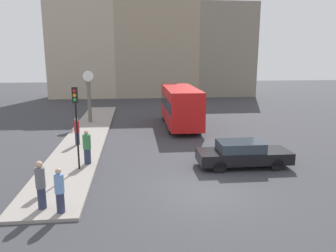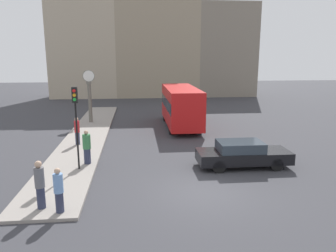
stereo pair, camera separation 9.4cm
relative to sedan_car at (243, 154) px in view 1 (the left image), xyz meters
name	(u,v)px [view 1 (the left image)]	position (x,y,z in m)	size (l,w,h in m)	color
ground_plane	(203,192)	(-2.71, -3.04, -0.70)	(120.00, 120.00, 0.00)	#38383D
sidewalk_corner	(87,135)	(-9.01, 7.61, -0.64)	(2.83, 25.31, 0.13)	gray
building_row	(147,34)	(-3.66, 30.83, 7.90)	(28.24, 5.00, 18.59)	#B7A88E
sedan_car	(243,154)	(0.00, 0.00, 0.00)	(4.80, 1.76, 1.37)	black
bus_distant	(181,105)	(-1.86, 10.05, 1.10)	(2.45, 7.95, 3.19)	red
traffic_light_near	(76,112)	(-8.39, 0.15, 2.36)	(0.26, 0.24, 4.12)	black
street_clock	(89,96)	(-9.34, 12.11, 1.65)	(0.98, 0.39, 4.40)	#666056
pedestrian_grey_jacket	(41,185)	(-9.06, -4.12, 0.36)	(0.36, 0.36, 1.85)	#2D334C
pedestrian_blue_stripe	(60,190)	(-8.31, -4.52, 0.27)	(0.34, 0.34, 1.69)	#2D334C
pedestrian_red_top	(77,131)	(-9.23, 4.86, 0.33)	(0.33, 0.33, 1.77)	#2D334C
pedestrian_green_hoodie	(87,147)	(-8.08, 0.97, 0.32)	(0.42, 0.42, 1.80)	#2D334C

